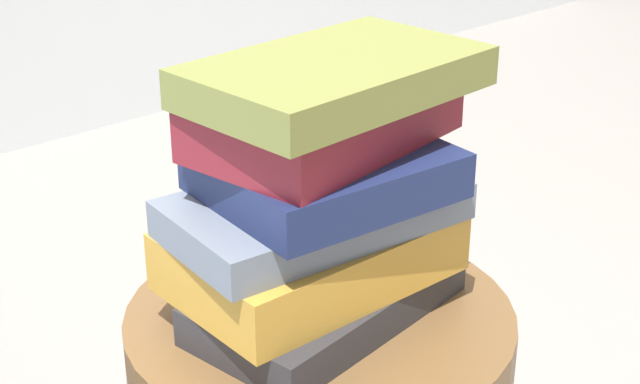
{
  "coord_description": "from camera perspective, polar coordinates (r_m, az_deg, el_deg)",
  "views": [
    {
      "loc": [
        -0.6,
        -0.66,
        1.07
      ],
      "look_at": [
        0.0,
        0.0,
        0.67
      ],
      "focal_mm": 53.69,
      "sensor_mm": 36.0,
      "label": 1
    }
  ],
  "objects": [
    {
      "name": "book_olive",
      "position": [
        0.94,
        0.94,
        6.88
      ],
      "size": [
        0.3,
        0.19,
        0.04
      ],
      "primitive_type": "cube",
      "rotation": [
        0.0,
        0.0,
        0.05
      ],
      "color": "olive",
      "rests_on": "book_maroon"
    },
    {
      "name": "book_slate",
      "position": [
        0.98,
        -0.23,
        -1.09
      ],
      "size": [
        0.32,
        0.2,
        0.04
      ],
      "primitive_type": "cube",
      "rotation": [
        0.0,
        0.0,
        -0.11
      ],
      "color": "slate",
      "rests_on": "book_ochre"
    },
    {
      "name": "book_maroon",
      "position": [
        0.96,
        0.25,
        4.41
      ],
      "size": [
        0.29,
        0.2,
        0.05
      ],
      "primitive_type": "cube",
      "rotation": [
        0.0,
        0.0,
        0.15
      ],
      "color": "maroon",
      "rests_on": "book_navy"
    },
    {
      "name": "book_charcoal",
      "position": [
        1.03,
        0.5,
        -6.33
      ],
      "size": [
        0.31,
        0.2,
        0.04
      ],
      "primitive_type": "cube",
      "rotation": [
        0.0,
        0.0,
        0.12
      ],
      "color": "#28282D",
      "rests_on": "side_table"
    },
    {
      "name": "book_navy",
      "position": [
        0.97,
        0.26,
        1.23
      ],
      "size": [
        0.25,
        0.22,
        0.05
      ],
      "primitive_type": "cube",
      "rotation": [
        0.0,
        0.0,
        -0.1
      ],
      "color": "#19234C",
      "rests_on": "book_slate"
    },
    {
      "name": "book_ochre",
      "position": [
        1.01,
        -0.55,
        -3.58
      ],
      "size": [
        0.29,
        0.2,
        0.06
      ],
      "primitive_type": "cube",
      "rotation": [
        0.0,
        0.0,
        -0.03
      ],
      "color": "#B7842D",
      "rests_on": "book_charcoal"
    }
  ]
}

